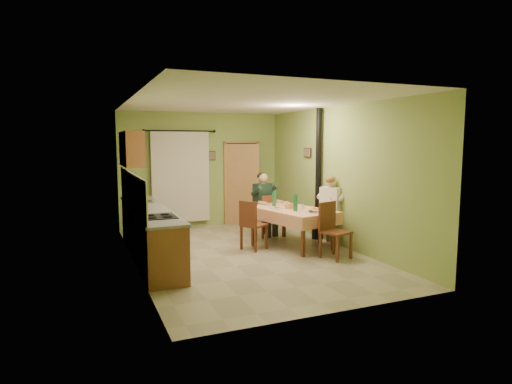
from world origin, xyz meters
name	(u,v)px	position (x,y,z in m)	size (l,w,h in m)	color
floor	(246,254)	(0.00, 0.00, 0.00)	(4.00, 6.00, 0.01)	tan
room_shell	(245,157)	(0.00, 0.00, 1.82)	(4.04, 6.04, 2.82)	#95AF5A
kitchen_run	(149,232)	(-1.71, 0.40, 0.48)	(0.64, 3.64, 1.56)	brown
upper_cabinets	(131,149)	(-1.82, 1.70, 1.95)	(0.35, 1.40, 0.70)	brown
curtain	(181,176)	(-0.55, 2.90, 1.26)	(1.70, 0.07, 2.22)	black
doorway	(242,183)	(1.04, 2.90, 1.05)	(0.96, 0.35, 2.15)	black
dining_table	(293,227)	(1.10, 0.23, 0.38)	(1.43, 1.95, 0.76)	#EDA47B
tableware	(297,206)	(1.14, 0.13, 0.83)	(0.90, 1.55, 0.33)	white
chair_far	(264,224)	(0.92, 1.26, 0.29)	(0.47, 0.47, 0.93)	brown
chair_near	(335,242)	(1.39, -0.88, 0.29)	(0.57, 0.57, 1.01)	brown
chair_right	(331,230)	(1.90, 0.05, 0.29)	(0.53, 0.53, 0.94)	brown
chair_left	(253,235)	(0.27, 0.27, 0.29)	(0.56, 0.56, 0.97)	brown
man_far	(263,197)	(0.92, 1.27, 0.88)	(0.64, 0.57, 1.39)	#192D23
man_right	(331,202)	(1.88, 0.05, 0.88)	(0.62, 0.65, 1.39)	white
stove_flue	(318,192)	(1.90, 0.60, 1.02)	(0.24, 0.24, 2.80)	black
picture_back	(212,156)	(0.25, 2.97, 1.75)	(0.19, 0.03, 0.23)	black
picture_right	(307,153)	(1.97, 1.20, 1.85)	(0.03, 0.31, 0.21)	brown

